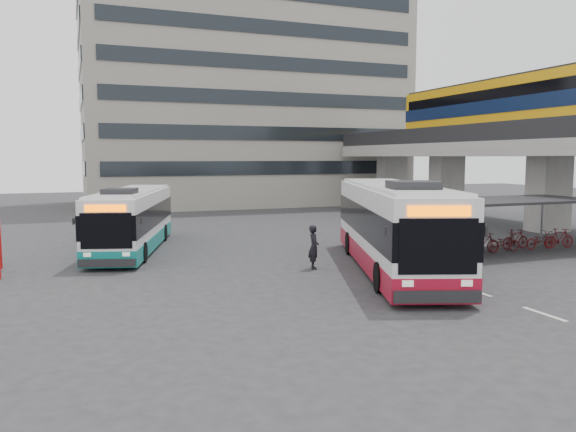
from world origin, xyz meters
name	(u,v)px	position (x,y,z in m)	size (l,w,h in m)	color
ground	(367,279)	(0.00, 0.00, 0.00)	(120.00, 120.00, 0.00)	#28282B
viaduct	(506,132)	(17.00, 11.85, 6.23)	(8.00, 32.00, 9.68)	gray
bike_shelter	(493,226)	(8.47, 3.00, 1.30)	(10.00, 4.00, 2.54)	#595B60
office_block	(243,76)	(6.00, 36.00, 12.50)	(30.00, 15.00, 25.00)	gray
road_markings	(475,291)	(2.50, -3.00, 0.01)	(0.15, 7.60, 0.01)	beige
bus_main	(393,227)	(1.90, 1.32, 1.72)	(6.77, 12.72, 3.71)	white
bus_teal	(133,220)	(-7.42, 9.96, 1.47)	(5.29, 10.94, 3.17)	white
pedestrian	(314,247)	(-1.06, 2.50, 0.90)	(0.66, 0.43, 1.80)	black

